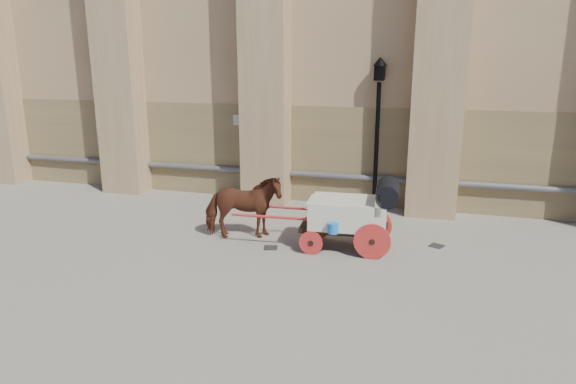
% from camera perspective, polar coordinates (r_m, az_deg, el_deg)
% --- Properties ---
extents(ground, '(90.00, 90.00, 0.00)m').
position_cam_1_polar(ground, '(12.73, -3.21, -5.63)').
color(ground, slate).
rests_on(ground, ground).
extents(horse, '(2.10, 1.43, 1.63)m').
position_cam_1_polar(horse, '(12.82, -5.02, -1.68)').
color(horse, '#5C2814').
rests_on(horse, ground).
extents(carriage, '(3.94, 1.46, 1.70)m').
position_cam_1_polar(carriage, '(12.13, 7.34, -2.19)').
color(carriage, black).
rests_on(carriage, ground).
extents(street_lamp, '(0.42, 0.42, 4.44)m').
position_cam_1_polar(street_lamp, '(15.22, 9.88, 6.78)').
color(street_lamp, black).
rests_on(street_lamp, ground).
extents(drain_grate_near, '(0.39, 0.39, 0.01)m').
position_cam_1_polar(drain_grate_near, '(12.36, -1.94, -6.21)').
color(drain_grate_near, black).
rests_on(drain_grate_near, ground).
extents(drain_grate_far, '(0.42, 0.42, 0.01)m').
position_cam_1_polar(drain_grate_far, '(12.99, 16.18, -5.76)').
color(drain_grate_far, black).
rests_on(drain_grate_far, ground).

